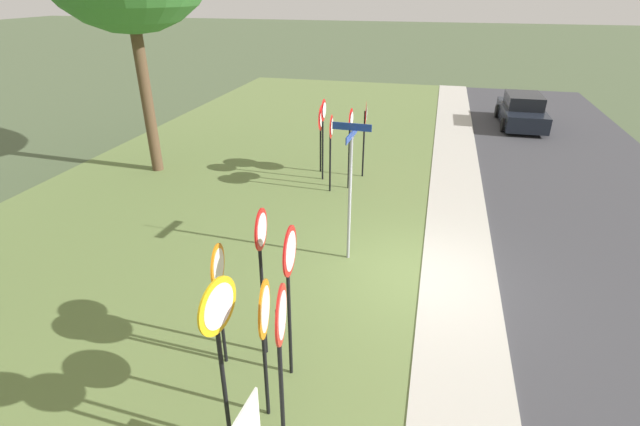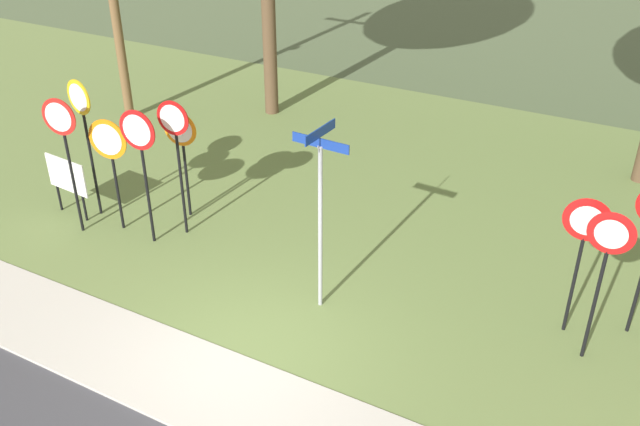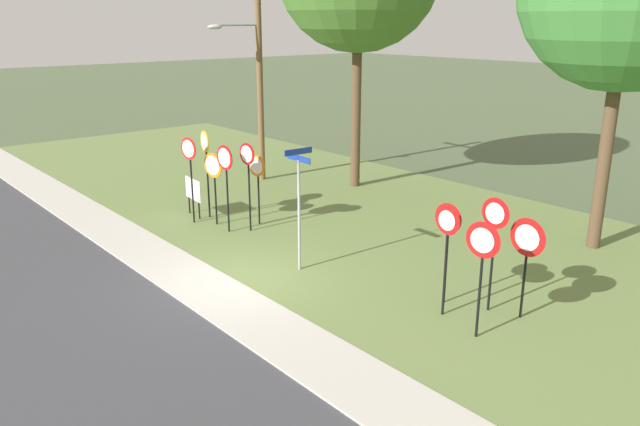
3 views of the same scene
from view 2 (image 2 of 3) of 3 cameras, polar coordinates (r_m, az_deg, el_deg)
name	(u,v)px [view 2 (image 2 of 3)]	position (r m, az deg, el deg)	size (l,w,h in m)	color
ground_plane	(244,358)	(10.68, -6.31, -11.79)	(160.00, 160.00, 0.00)	#4C5B3D
sidewalk_strip	(211,390)	(10.20, -8.92, -14.21)	(44.00, 1.60, 0.06)	#BCB7AD
grass_median	(400,192)	(15.06, 6.61, 1.72)	(44.00, 12.00, 0.04)	olive
stop_sign_near_left	(140,148)	(12.67, -14.57, 5.19)	(0.74, 0.11, 2.66)	black
stop_sign_near_right	(110,151)	(13.40, -16.91, 4.91)	(0.77, 0.17, 2.29)	black
stop_sign_far_left	(83,120)	(13.94, -18.90, 7.27)	(0.68, 0.14, 2.84)	black
stop_sign_far_center	(64,137)	(13.44, -20.35, 5.85)	(0.69, 0.14, 2.73)	black
stop_sign_far_right	(176,141)	(12.83, -11.78, 5.83)	(0.65, 0.12, 2.71)	black
stop_sign_center_tall	(182,143)	(13.58, -11.30, 5.70)	(0.67, 0.15, 2.22)	black
yield_sign_near_left	(606,254)	(10.25, 22.50, -3.14)	(0.65, 0.10, 2.48)	black
yield_sign_near_right	(584,236)	(10.74, 20.89, -1.76)	(0.69, 0.11, 2.36)	black
street_name_post	(320,206)	(10.56, 0.03, 0.59)	(0.96, 0.82, 3.16)	#9EA0A8
notice_board	(67,178)	(14.55, -20.09, 2.71)	(1.10, 0.13, 1.25)	black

